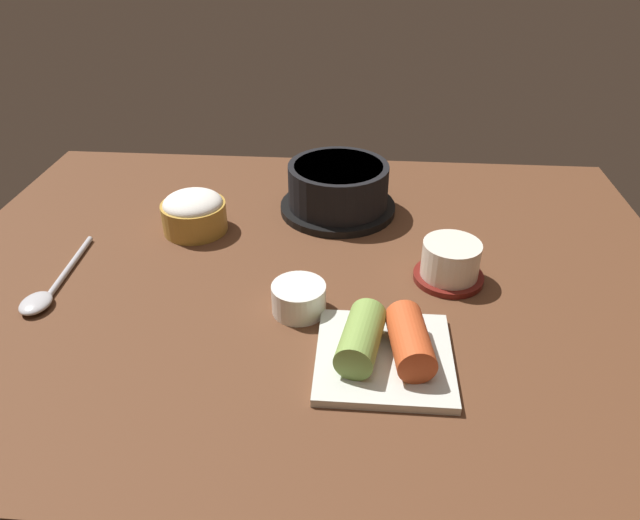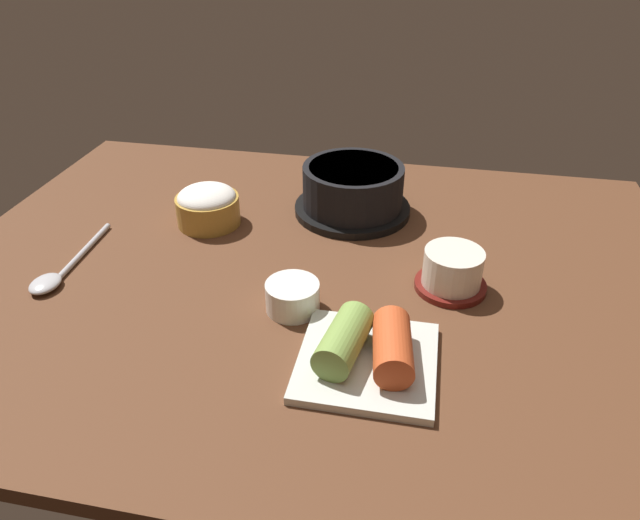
# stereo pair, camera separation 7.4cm
# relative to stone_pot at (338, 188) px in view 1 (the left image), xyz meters

# --- Properties ---
(dining_table) EXTENTS (1.00, 0.76, 0.02)m
(dining_table) POSITION_rel_stone_pot_xyz_m (-0.03, -0.17, -0.05)
(dining_table) COLOR #56331E
(dining_table) RESTS_ON ground
(stone_pot) EXTENTS (0.18, 0.18, 0.08)m
(stone_pot) POSITION_rel_stone_pot_xyz_m (0.00, 0.00, 0.00)
(stone_pot) COLOR black
(stone_pot) RESTS_ON dining_table
(rice_bowl) EXTENTS (0.09, 0.09, 0.06)m
(rice_bowl) POSITION_rel_stone_pot_xyz_m (-0.21, -0.08, -0.01)
(rice_bowl) COLOR #B78C38
(rice_bowl) RESTS_ON dining_table
(tea_cup_with_saucer) EXTENTS (0.09, 0.09, 0.05)m
(tea_cup_with_saucer) POSITION_rel_stone_pot_xyz_m (0.15, -0.18, -0.01)
(tea_cup_with_saucer) COLOR maroon
(tea_cup_with_saucer) RESTS_ON dining_table
(banchan_cup_center) EXTENTS (0.06, 0.06, 0.04)m
(banchan_cup_center) POSITION_rel_stone_pot_xyz_m (-0.03, -0.26, -0.02)
(banchan_cup_center) COLOR white
(banchan_cup_center) RESTS_ON dining_table
(kimchi_plate) EXTENTS (0.15, 0.15, 0.05)m
(kimchi_plate) POSITION_rel_stone_pot_xyz_m (0.07, -0.34, -0.02)
(kimchi_plate) COLOR silver
(kimchi_plate) RESTS_ON dining_table
(spoon) EXTENTS (0.04, 0.18, 0.01)m
(spoon) POSITION_rel_stone_pot_xyz_m (-0.35, -0.26, -0.03)
(spoon) COLOR #B7B7BC
(spoon) RESTS_ON dining_table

